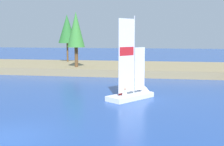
# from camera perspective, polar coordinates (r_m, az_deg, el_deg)

# --- Properties ---
(ground_plane) EXTENTS (200.00, 200.00, 0.00)m
(ground_plane) POSITION_cam_1_polar(r_m,az_deg,el_deg) (14.41, -19.60, -11.66)
(ground_plane) COLOR #234793
(shore_bank) EXTENTS (80.00, 12.28, 0.84)m
(shore_bank) POSITION_cam_1_polar(r_m,az_deg,el_deg) (38.78, -0.37, 1.03)
(shore_bank) COLOR #897A56
(shore_bank) RESTS_ON ground
(shoreline_tree_centre) EXTENTS (2.54, 2.54, 6.83)m
(shoreline_tree_centre) POSITION_cam_1_polar(r_m,az_deg,el_deg) (43.61, -8.69, 8.43)
(shoreline_tree_centre) COLOR brown
(shoreline_tree_centre) RESTS_ON shore_bank
(shoreline_tree_midright) EXTENTS (2.09, 2.09, 6.60)m
(shoreline_tree_midright) POSITION_cam_1_polar(r_m,az_deg,el_deg) (35.76, -7.00, 8.24)
(shoreline_tree_midright) COLOR brown
(shoreline_tree_midright) RESTS_ON shore_bank
(sailboat) EXTENTS (3.56, 4.19, 6.46)m
(sailboat) POSITION_cam_1_polar(r_m,az_deg,el_deg) (22.03, 4.83, -3.51)
(sailboat) COLOR white
(sailboat) RESTS_ON ground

